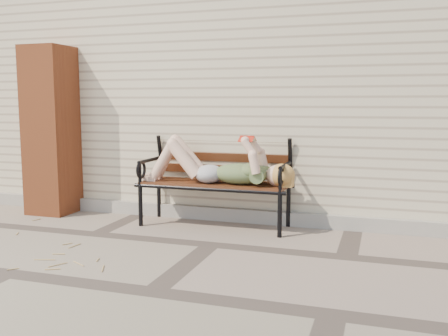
% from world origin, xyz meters
% --- Properties ---
extents(ground, '(80.00, 80.00, 0.00)m').
position_xyz_m(ground, '(0.00, 0.00, 0.00)').
color(ground, '#7E6B61').
rests_on(ground, ground).
extents(house_wall, '(8.00, 4.00, 3.00)m').
position_xyz_m(house_wall, '(0.00, 3.00, 1.50)').
color(house_wall, beige).
rests_on(house_wall, ground).
extents(foundation_strip, '(8.00, 0.10, 0.15)m').
position_xyz_m(foundation_strip, '(0.00, 0.97, 0.07)').
color(foundation_strip, gray).
rests_on(foundation_strip, ground).
extents(brick_pillar, '(0.50, 0.50, 2.00)m').
position_xyz_m(brick_pillar, '(-2.30, 0.75, 1.00)').
color(brick_pillar, '#A34B25').
rests_on(brick_pillar, ground).
extents(garden_bench, '(1.75, 0.70, 1.13)m').
position_xyz_m(garden_bench, '(-0.21, 0.80, 0.63)').
color(garden_bench, black).
rests_on(garden_bench, ground).
extents(reading_woman, '(1.65, 0.37, 0.52)m').
position_xyz_m(reading_woman, '(-0.19, 0.66, 0.67)').
color(reading_woman, '#0B3F4E').
rests_on(reading_woman, ground).
extents(straw_scatter, '(2.96, 1.71, 0.01)m').
position_xyz_m(straw_scatter, '(-1.26, -0.58, 0.01)').
color(straw_scatter, tan).
rests_on(straw_scatter, ground).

